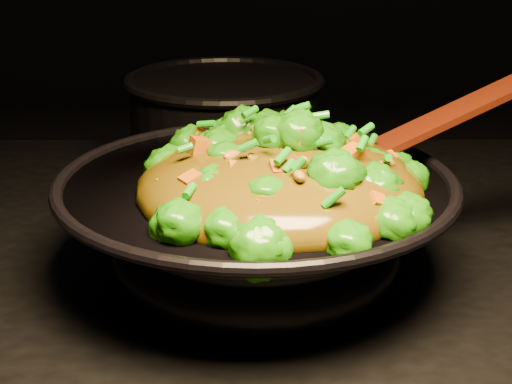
{
  "coord_description": "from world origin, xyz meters",
  "views": [
    {
      "loc": [
        -0.03,
        -0.75,
        1.27
      ],
      "look_at": [
        -0.03,
        -0.02,
        0.99
      ],
      "focal_mm": 55.0,
      "sensor_mm": 36.0,
      "label": 1
    }
  ],
  "objects": [
    {
      "name": "wok",
      "position": [
        -0.03,
        -0.03,
        0.95
      ],
      "size": [
        0.46,
        0.46,
        0.11
      ],
      "primitive_type": null,
      "rotation": [
        0.0,
        0.0,
        -0.22
      ],
      "color": "black",
      "rests_on": "stovetop"
    },
    {
      "name": "spatula",
      "position": [
        0.15,
        0.02,
        1.05
      ],
      "size": [
        0.25,
        0.09,
        0.11
      ],
      "primitive_type": "cube",
      "rotation": [
        0.0,
        -0.38,
        0.22
      ],
      "color": "#351207",
      "rests_on": "wok"
    },
    {
      "name": "back_pot",
      "position": [
        -0.07,
        0.27,
        0.97
      ],
      "size": [
        0.32,
        0.32,
        0.14
      ],
      "primitive_type": "cylinder",
      "rotation": [
        0.0,
        0.0,
        -0.35
      ],
      "color": "black",
      "rests_on": "stovetop"
    },
    {
      "name": "stir_fry",
      "position": [
        -0.01,
        -0.06,
        1.05
      ],
      "size": [
        0.3,
        0.3,
        0.09
      ],
      "primitive_type": null,
      "rotation": [
        0.0,
        0.0,
        -0.14
      ],
      "color": "#237C08",
      "rests_on": "wok"
    }
  ]
}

